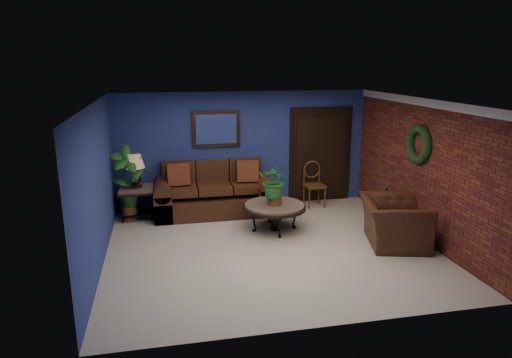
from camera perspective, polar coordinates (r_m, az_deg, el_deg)
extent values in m
plane|color=beige|center=(7.97, 1.80, -8.53)|extent=(5.50, 5.50, 0.00)
cube|color=navy|center=(9.96, -1.53, 3.72)|extent=(5.50, 0.04, 2.50)
cube|color=navy|center=(7.43, -19.20, -0.88)|extent=(0.04, 5.00, 2.50)
cube|color=maroon|center=(8.63, 19.92, 1.13)|extent=(0.04, 5.00, 2.50)
cube|color=white|center=(7.36, 1.95, 9.68)|extent=(5.50, 5.00, 0.02)
cube|color=white|center=(8.43, 20.45, 8.94)|extent=(0.03, 5.00, 0.14)
cube|color=#412A17|center=(9.75, -5.00, 6.24)|extent=(1.02, 0.06, 0.77)
cube|color=black|center=(10.42, 8.04, 2.94)|extent=(1.44, 0.06, 2.18)
torus|color=black|center=(8.55, 19.67, 4.12)|extent=(0.16, 0.72, 0.72)
cube|color=#492514|center=(9.63, -5.25, -3.16)|extent=(2.46, 1.06, 0.40)
cube|color=#492514|center=(9.90, -5.56, -0.45)|extent=(2.10, 0.29, 1.01)
cube|color=#492514|center=(9.41, -9.50, -1.34)|extent=(0.68, 0.73, 0.16)
cube|color=#492514|center=(9.46, -5.25, -1.12)|extent=(0.68, 0.73, 0.16)
cube|color=#492514|center=(9.56, -1.08, -0.89)|extent=(0.68, 0.73, 0.16)
cube|color=#492514|center=(9.56, -11.54, -3.05)|extent=(0.36, 1.06, 0.56)
cube|color=#492514|center=(9.77, 0.88, -2.35)|extent=(0.36, 1.06, 0.56)
cube|color=brown|center=(9.38, -9.68, 0.53)|extent=(0.45, 0.13, 0.45)
cube|color=brown|center=(9.53, -1.05, 0.97)|extent=(0.45, 0.13, 0.45)
cylinder|color=#4C4743|center=(8.59, 2.33, -3.34)|extent=(1.12, 1.12, 0.05)
cylinder|color=black|center=(8.60, 2.33, -3.56)|extent=(1.19, 1.19, 0.05)
cylinder|color=black|center=(8.68, 2.32, -4.94)|extent=(0.14, 0.14, 0.46)
cube|color=#4C4743|center=(9.52, -14.75, -1.18)|extent=(0.66, 0.66, 0.05)
cube|color=black|center=(9.53, -14.73, -1.41)|extent=(0.70, 0.70, 0.04)
cube|color=black|center=(9.67, -14.56, -4.02)|extent=(0.60, 0.60, 0.03)
cylinder|color=black|center=(9.37, -16.41, -3.54)|extent=(0.03, 0.03, 0.62)
cylinder|color=black|center=(9.33, -12.99, -3.38)|extent=(0.03, 0.03, 0.62)
cylinder|color=black|center=(9.90, -16.18, -2.55)|extent=(0.03, 0.03, 0.62)
cylinder|color=black|center=(9.87, -12.94, -2.39)|extent=(0.03, 0.03, 0.62)
cylinder|color=#412A17|center=(9.51, -14.77, -0.89)|extent=(0.24, 0.24, 0.05)
sphere|color=#412A17|center=(9.48, -14.81, -0.19)|extent=(0.22, 0.22, 0.22)
cylinder|color=#412A17|center=(9.44, -14.88, 0.87)|extent=(0.02, 0.02, 0.28)
cone|color=#937855|center=(9.39, -14.96, 2.05)|extent=(0.40, 0.40, 0.28)
cube|color=#583519|center=(10.08, 7.34, -0.85)|extent=(0.43, 0.43, 0.04)
torus|color=#583519|center=(10.17, 7.02, 1.19)|extent=(0.40, 0.05, 0.40)
cylinder|color=#583519|center=(9.93, 6.69, -2.53)|extent=(0.03, 0.03, 0.44)
cylinder|color=#583519|center=(10.05, 8.61, -2.38)|extent=(0.03, 0.03, 0.44)
cylinder|color=#583519|center=(10.25, 6.00, -1.96)|extent=(0.03, 0.03, 0.44)
cylinder|color=#583519|center=(10.37, 7.87, -1.82)|extent=(0.03, 0.03, 0.44)
imported|color=#492514|center=(8.34, 16.85, -5.18)|extent=(1.35, 1.46, 0.80)
cylinder|color=#5C3517|center=(8.56, 2.34, -2.61)|extent=(0.28, 0.28, 0.18)
imported|color=#1A551B|center=(8.46, 2.37, -0.18)|extent=(0.70, 0.64, 0.67)
cylinder|color=#5C3517|center=(9.27, 15.18, -5.00)|extent=(0.26, 0.26, 0.20)
imported|color=#1A551B|center=(9.15, 15.35, -2.68)|extent=(0.45, 0.40, 0.69)
cylinder|color=brown|center=(9.57, -15.49, -4.08)|extent=(0.34, 0.34, 0.30)
imported|color=#1A551B|center=(9.37, -15.80, 0.22)|extent=(0.74, 0.55, 1.28)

